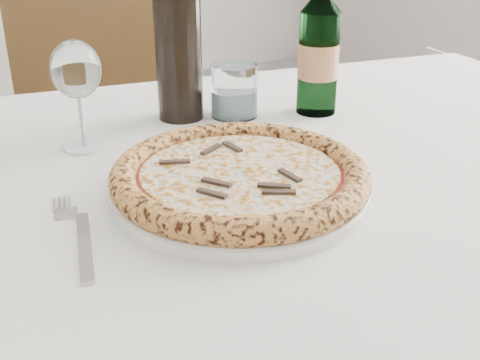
{
  "coord_description": "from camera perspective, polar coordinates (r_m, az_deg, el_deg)",
  "views": [
    {
      "loc": [
        -0.13,
        -0.9,
        1.1
      ],
      "look_at": [
        0.2,
        -0.29,
        0.78
      ],
      "focal_mm": 45.0,
      "sensor_mm": 36.0,
      "label": 1
    }
  ],
  "objects": [
    {
      "name": "tumbler",
      "position": [
        1.05,
        -0.55,
        8.14
      ],
      "size": [
        0.08,
        0.08,
        0.09
      ],
      "color": "white",
      "rests_on": "dining_table"
    },
    {
      "name": "pizza",
      "position": [
        0.76,
        -0.0,
        0.44
      ],
      "size": [
        0.33,
        0.33,
        0.03
      ],
      "color": "tan",
      "rests_on": "plate"
    },
    {
      "name": "plate",
      "position": [
        0.77,
        0.0,
        -0.76
      ],
      "size": [
        0.33,
        0.33,
        0.02
      ],
      "color": "white",
      "rests_on": "dining_table"
    },
    {
      "name": "fork",
      "position": [
        0.7,
        -15.03,
        -5.05
      ],
      "size": [
        0.04,
        0.21,
        0.0
      ],
      "color": "#A4A5AD",
      "rests_on": "dining_table"
    },
    {
      "name": "wine_glass",
      "position": [
        0.91,
        -15.28,
        9.81
      ],
      "size": [
        0.07,
        0.07,
        0.17
      ],
      "color": "silver",
      "rests_on": "dining_table"
    },
    {
      "name": "chair_far",
      "position": [
        1.66,
        -13.64,
        4.17
      ],
      "size": [
        0.52,
        0.52,
        0.93
      ],
      "color": "brown",
      "rests_on": "floor"
    },
    {
      "name": "dining_table",
      "position": [
        0.89,
        -2.98,
        -3.42
      ],
      "size": [
        1.69,
        1.12,
        0.76
      ],
      "color": "brown",
      "rests_on": "floor"
    },
    {
      "name": "beer_bottle",
      "position": [
        1.06,
        7.48,
        12.01
      ],
      "size": [
        0.07,
        0.07,
        0.27
      ],
      "color": "#2F5635",
      "rests_on": "dining_table"
    },
    {
      "name": "wine_bottle",
      "position": [
        1.03,
        -5.89,
        13.14
      ],
      "size": [
        0.08,
        0.08,
        0.32
      ],
      "color": "black",
      "rests_on": "dining_table"
    }
  ]
}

